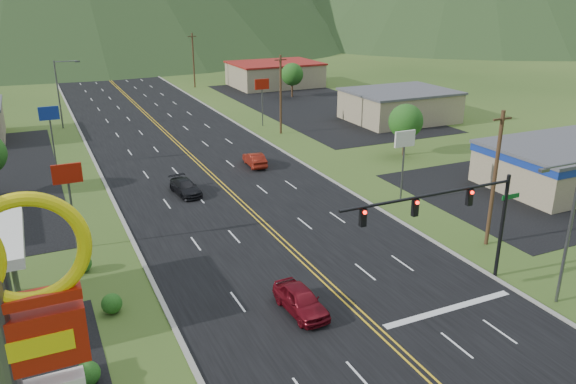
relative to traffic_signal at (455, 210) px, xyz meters
name	(u,v)px	position (x,y,z in m)	size (l,w,h in m)	color
traffic_signal	(455,210)	(0.00, 0.00, 0.00)	(13.10, 0.43, 7.00)	black
streetlight_east	(567,223)	(4.70, -4.00, -0.15)	(3.28, 0.25, 9.00)	#59595E
streetlight_west	(60,90)	(-18.16, 56.00, -0.15)	(3.28, 0.25, 9.00)	#59595E
building_east_near	(569,162)	(23.52, 11.00, -3.06)	(15.40, 10.40, 4.10)	tan
building_east_mid	(399,105)	(25.52, 41.00, -3.17)	(14.40, 11.40, 4.30)	tan
building_east_far	(275,74)	(21.52, 76.00, -3.07)	(16.40, 12.40, 4.50)	tan
pole_sign_west_a	(68,182)	(-20.48, 16.00, -0.28)	(2.00, 0.18, 6.40)	#59595E
pole_sign_west_b	(50,119)	(-20.48, 38.00, -0.28)	(2.00, 0.18, 6.40)	#59595E
pole_sign_east_a	(404,146)	(6.52, 14.00, -0.28)	(2.00, 0.18, 6.40)	#59595E
pole_sign_east_b	(262,89)	(6.52, 46.00, -0.28)	(2.00, 0.18, 6.40)	#59595E
tree_east_a	(406,121)	(15.52, 26.00, -1.44)	(3.84, 3.84, 5.82)	#382314
tree_east_b	(292,74)	(19.52, 64.00, -1.44)	(3.84, 3.84, 5.82)	#382314
utility_pole_a	(495,178)	(7.02, 4.00, -0.20)	(1.60, 0.28, 10.00)	#382314
utility_pole_b	(281,94)	(7.02, 41.00, -0.20)	(1.60, 0.28, 10.00)	#382314
utility_pole_c	(193,60)	(7.02, 81.00, -0.20)	(1.60, 0.28, 10.00)	#382314
utility_pole_d	(149,42)	(7.02, 121.00, -0.20)	(1.60, 0.28, 10.00)	#382314
car_red_near	(301,301)	(-9.52, 1.45, -4.56)	(1.81, 4.50, 1.53)	maroon
car_dark_mid	(185,188)	(-10.31, 23.74, -4.67)	(1.85, 4.55, 1.32)	black
car_red_far	(255,160)	(-1.35, 29.15, -4.62)	(1.51, 4.33, 1.43)	maroon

